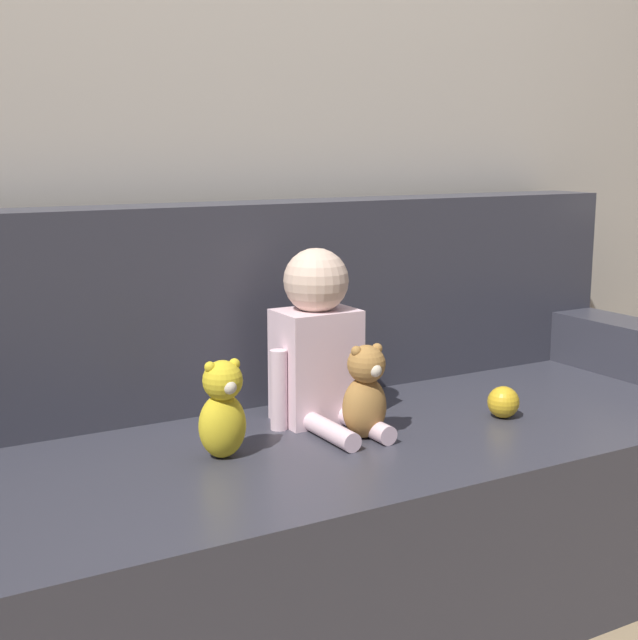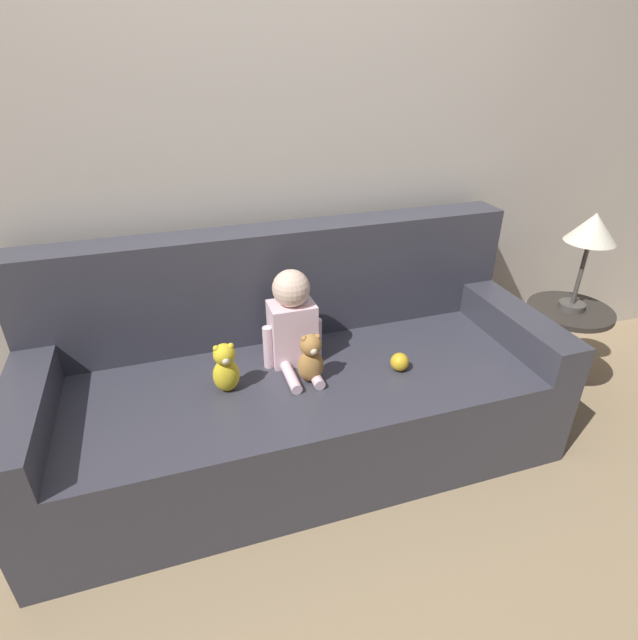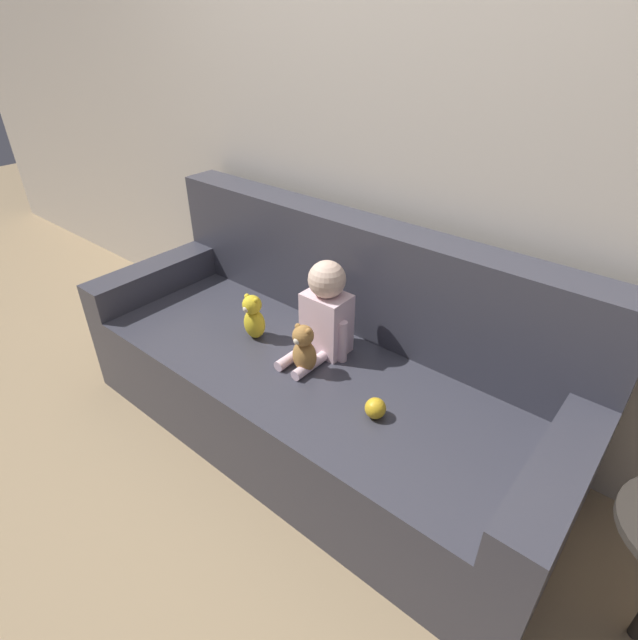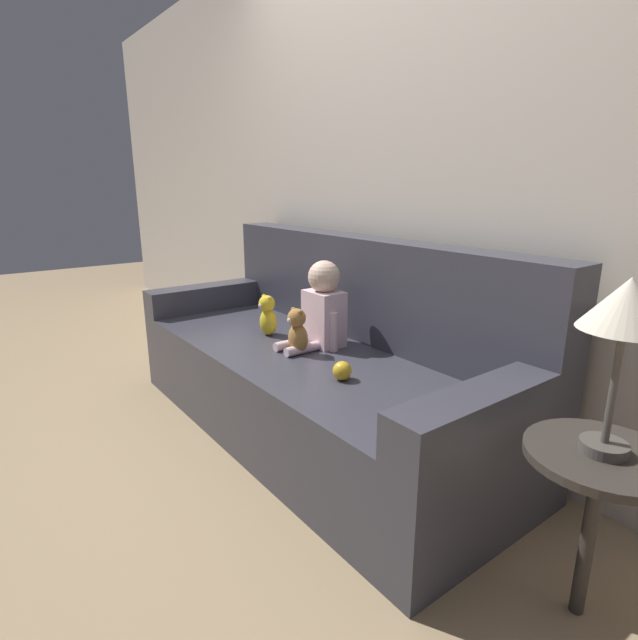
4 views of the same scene
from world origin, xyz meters
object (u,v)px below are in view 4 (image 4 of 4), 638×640
at_px(couch, 320,368).
at_px(teddy_bear_brown, 297,331).
at_px(toy_ball, 342,371).
at_px(side_table, 615,381).
at_px(person_baby, 322,308).
at_px(plush_toy_side, 268,315).

bearing_deg(couch, teddy_bear_brown, -79.96).
bearing_deg(toy_ball, side_table, 6.28).
distance_m(person_baby, toy_ball, 0.48).
relative_size(couch, plush_toy_side, 10.22).
distance_m(teddy_bear_brown, toy_ball, 0.38).
bearing_deg(couch, person_baby, 110.03).
distance_m(couch, side_table, 1.41).
xyz_separation_m(person_baby, teddy_bear_brown, (0.03, -0.16, -0.08)).
distance_m(teddy_bear_brown, side_table, 1.34).
height_order(person_baby, toy_ball, person_baby).
distance_m(couch, toy_ball, 0.47).
relative_size(person_baby, side_table, 0.42).
relative_size(toy_ball, side_table, 0.08).
bearing_deg(plush_toy_side, person_baby, 22.44).
bearing_deg(couch, side_table, -3.59).
relative_size(teddy_bear_brown, side_table, 0.22).
bearing_deg(couch, plush_toy_side, -160.02).
xyz_separation_m(plush_toy_side, toy_ball, (0.70, -0.08, -0.07)).
xyz_separation_m(couch, plush_toy_side, (-0.30, -0.11, 0.22)).
xyz_separation_m(couch, side_table, (1.35, -0.08, 0.40)).
bearing_deg(person_baby, couch, -69.97).
bearing_deg(side_table, plush_toy_side, -179.13).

